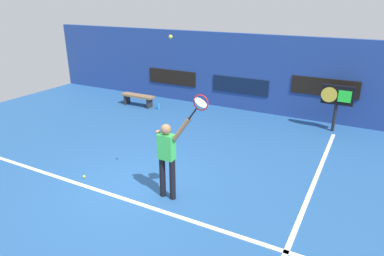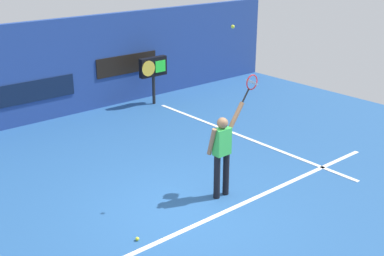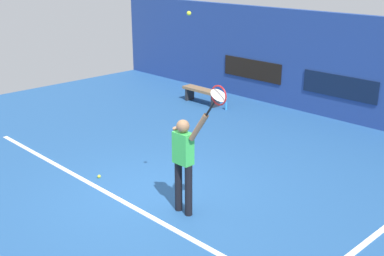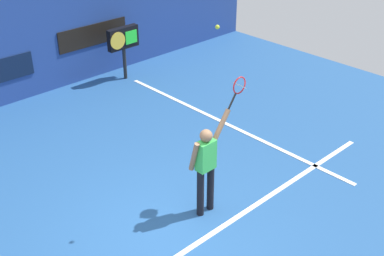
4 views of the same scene
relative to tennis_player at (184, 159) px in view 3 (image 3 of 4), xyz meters
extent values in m
plane|color=#23518C|center=(-0.89, 0.03, -1.01)|extent=(18.00, 18.00, 0.00)
cube|color=navy|center=(-0.89, 6.70, 0.41)|extent=(18.00, 0.20, 2.84)
cube|color=#0C1933|center=(-0.89, 6.58, -0.07)|extent=(2.20, 0.03, 0.60)
cube|color=black|center=(-3.89, 6.58, -0.07)|extent=(2.20, 0.03, 0.60)
cube|color=white|center=(-0.89, -0.53, -1.00)|extent=(10.00, 0.10, 0.01)
cylinder|color=black|center=(-0.13, 0.00, -0.55)|extent=(0.13, 0.13, 0.92)
cylinder|color=black|center=(0.12, 0.00, -0.55)|extent=(0.13, 0.13, 0.92)
cube|color=green|center=(-0.01, 0.00, 0.19)|extent=(0.34, 0.20, 0.55)
sphere|color=#8C6647|center=(-0.01, 0.00, 0.57)|extent=(0.22, 0.22, 0.22)
cylinder|color=#8C6647|center=(0.35, 0.00, 0.64)|extent=(0.40, 0.09, 0.53)
cylinder|color=#8C6647|center=(-0.21, 0.08, 0.21)|extent=(0.09, 0.23, 0.58)
cylinder|color=black|center=(0.60, 0.00, 1.00)|extent=(0.20, 0.03, 0.27)
torus|color=red|center=(0.77, 0.00, 1.25)|extent=(0.44, 0.02, 0.44)
cylinder|color=silver|center=(0.77, 0.00, 1.25)|extent=(0.22, 0.27, 0.15)
sphere|color=#CCE033|center=(0.17, -0.03, 2.40)|extent=(0.07, 0.07, 0.07)
cube|color=olive|center=(-4.60, 5.12, -0.60)|extent=(1.40, 0.36, 0.08)
cube|color=#262628|center=(-5.15, 5.12, -0.82)|extent=(0.08, 0.32, 0.37)
cube|color=#262628|center=(-4.05, 5.12, -0.82)|extent=(0.08, 0.32, 0.37)
cylinder|color=#338CD8|center=(-3.63, 5.12, -0.89)|extent=(0.07, 0.07, 0.24)
sphere|color=#CCE033|center=(-2.23, -0.24, -0.97)|extent=(0.07, 0.07, 0.07)
camera|label=1|loc=(3.51, -5.45, 3.08)|focal=32.18mm
camera|label=2|loc=(-6.28, -6.48, 3.84)|focal=46.54mm
camera|label=3|loc=(5.60, -5.27, 3.17)|focal=46.44mm
camera|label=4|loc=(-5.15, -5.08, 4.73)|focal=46.93mm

